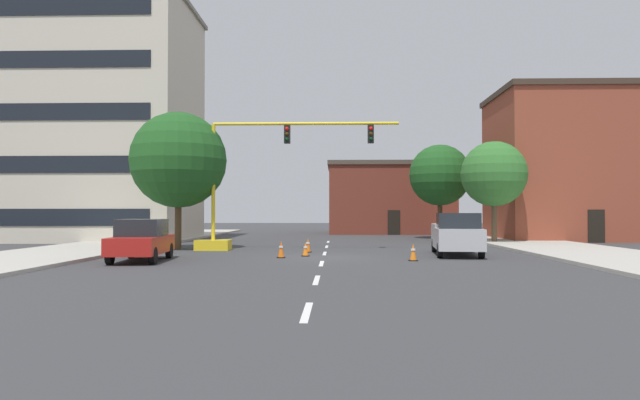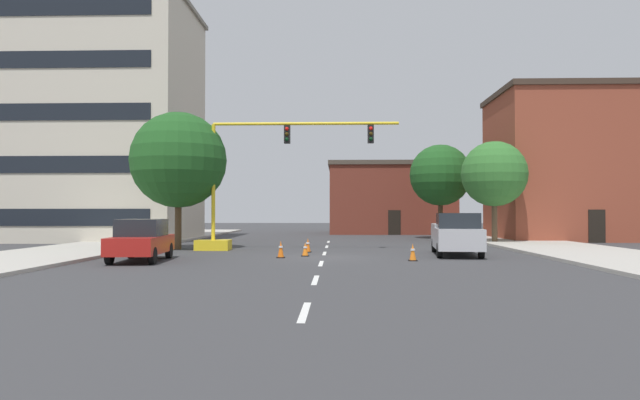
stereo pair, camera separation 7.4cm
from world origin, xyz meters
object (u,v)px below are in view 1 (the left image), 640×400
pickup_truck_silver (456,235)px  sedan_red_near_left (142,240)px  tree_right_far (440,175)px  traffic_cone_roadside_d (305,249)px  traffic_signal_gantry (241,206)px  traffic_cone_roadside_c (308,245)px  traffic_cone_roadside_b (413,252)px  tree_right_mid (494,174)px  tree_left_near (178,160)px  traffic_cone_roadside_a (281,249)px

pickup_truck_silver → sedan_red_near_left: pickup_truck_silver is taller
tree_right_far → traffic_cone_roadside_d: (-9.29, -17.54, -4.52)m
traffic_signal_gantry → traffic_cone_roadside_c: bearing=-21.7°
traffic_signal_gantry → pickup_truck_silver: traffic_signal_gantry is taller
traffic_signal_gantry → tree_right_far: size_ratio=1.50×
tree_right_far → traffic_cone_roadside_b: bearing=-103.2°
tree_right_mid → traffic_cone_roadside_d: size_ratio=10.33×
tree_left_near → sedan_red_near_left: (0.55, -7.41, -3.98)m
tree_left_near → traffic_cone_roadside_a: (6.17, -5.56, -4.49)m
traffic_cone_roadside_c → traffic_signal_gantry: bearing=158.3°
tree_right_far → traffic_signal_gantry: bearing=-133.8°
tree_right_far → pickup_truck_silver: tree_right_far is taller
sedan_red_near_left → traffic_cone_roadside_c: 8.58m
traffic_cone_roadside_b → pickup_truck_silver: bearing=52.6°
sedan_red_near_left → traffic_cone_roadside_b: bearing=2.3°
tree_left_near → sedan_red_near_left: bearing=-85.8°
tree_right_far → sedan_red_near_left: bearing=-128.0°
pickup_truck_silver → traffic_cone_roadside_c: 7.33m
tree_left_near → pickup_truck_silver: (14.27, -3.76, -3.89)m
traffic_cone_roadside_c → traffic_cone_roadside_d: traffic_cone_roadside_c is taller
tree_right_mid → pickup_truck_silver: size_ratio=1.18×
traffic_cone_roadside_d → tree_right_mid: bearing=43.2°
traffic_cone_roadside_c → tree_left_near: bearing=164.4°
sedan_red_near_left → tree_left_near: bearing=94.2°
traffic_signal_gantry → sedan_red_near_left: traffic_signal_gantry is taller
tree_right_far → traffic_cone_roadside_d: tree_right_far is taller
tree_left_near → traffic_cone_roadside_b: tree_left_near is taller
tree_left_near → traffic_cone_roadside_b: bearing=-30.5°
tree_right_mid → traffic_cone_roadside_d: (-11.57, -10.85, -4.17)m
traffic_cone_roadside_a → traffic_cone_roadside_c: size_ratio=1.06×
tree_right_mid → traffic_cone_roadside_c: size_ratio=9.08×
tree_right_far → sedan_red_near_left: 26.17m
tree_left_near → traffic_cone_roadside_a: bearing=-42.0°
traffic_signal_gantry → traffic_cone_roadside_c: (3.66, -1.45, -1.99)m
pickup_truck_silver → traffic_cone_roadside_a: pickup_truck_silver is taller
tree_left_near → traffic_cone_roadside_a: 9.44m
tree_right_mid → traffic_cone_roadside_a: 17.77m
traffic_signal_gantry → traffic_cone_roadside_c: 4.41m
tree_right_far → tree_left_near: bearing=-141.8°
tree_left_near → tree_right_mid: bearing=18.5°
tree_left_near → traffic_cone_roadside_a: tree_left_near is taller
tree_right_mid → traffic_cone_roadside_b: size_ratio=9.01×
traffic_signal_gantry → traffic_cone_roadside_b: bearing=-37.6°
traffic_cone_roadside_a → traffic_cone_roadside_d: 1.43m
sedan_red_near_left → traffic_cone_roadside_b: sedan_red_near_left is taller
traffic_cone_roadside_a → traffic_cone_roadside_d: size_ratio=1.20×
pickup_truck_silver → traffic_cone_roadside_d: (-7.07, -0.81, -0.66)m
traffic_cone_roadside_d → traffic_cone_roadside_c: bearing=90.3°
traffic_cone_roadside_c → traffic_cone_roadside_a: bearing=-105.9°
pickup_truck_silver → tree_right_far: bearing=82.4°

